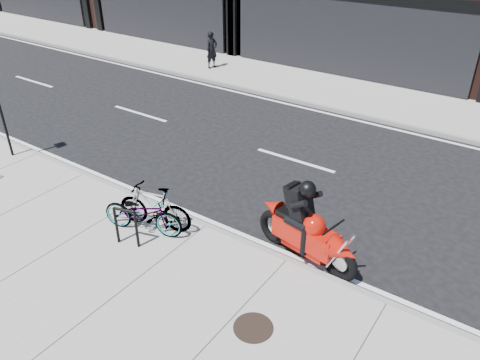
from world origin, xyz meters
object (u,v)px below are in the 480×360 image
Objects in this scene: bicycle_rear at (154,207)px; pedestrian at (212,50)px; bike_rack at (126,224)px; motorcycle at (311,232)px; manhole_cover at (253,328)px; bicycle_front at (143,213)px.

pedestrian is at bearing -162.76° from bicycle_rear.
bike_rack is 0.51× the size of bicycle_rear.
motorcycle reaches higher than bike_rack.
motorcycle is 3.56× the size of manhole_cover.
manhole_cover is (3.25, -1.16, -0.50)m from bicycle_rear.
bike_rack is 0.48× the size of bicycle_front.
bicycle_rear is 2.54× the size of manhole_cover.
bicycle_front is at bearing 164.86° from manhole_cover.
pedestrian is (-6.09, 10.66, 0.26)m from bike_rack.
bike_rack is at bearing -140.71° from motorcycle.
bike_rack reaches higher than manhole_cover.
pedestrian is at bearing 146.65° from motorcycle.
motorcycle is (3.14, 0.98, 0.08)m from bicycle_rear.
pedestrian is 14.52m from manhole_cover.
motorcycle reaches higher than bicycle_rear.
bicycle_rear is 11.64m from pedestrian.
bike_rack is 0.77m from bicycle_rear.
bike_rack is 12.28m from pedestrian.
bike_rack is 3.35m from manhole_cover.
bicycle_rear is (0.09, 0.26, 0.04)m from bicycle_front.
pedestrian reaches higher than manhole_cover.
motorcycle is 12.86m from pedestrian.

